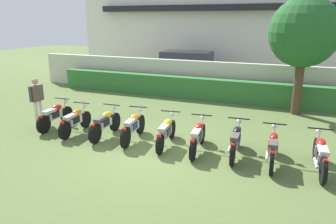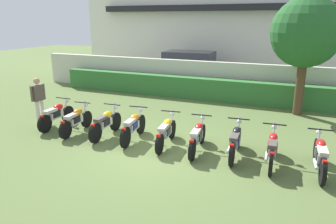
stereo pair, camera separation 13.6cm
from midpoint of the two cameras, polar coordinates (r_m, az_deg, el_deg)
The scene contains 16 objects.
ground at distance 9.05m, azimuth -1.89°, elevation -7.37°, with size 60.00×60.00×0.00m, color #566B38.
building at distance 22.62m, azimuth 14.92°, elevation 16.75°, with size 21.44×6.50×8.06m.
compound_wall at distance 15.51m, azimuth 9.73°, elevation 5.67°, with size 20.37×0.30×1.69m, color beige.
hedge_row at distance 14.91m, azimuth 9.02°, elevation 3.94°, with size 16.30×0.70×1.00m, color #337033.
parked_car at distance 18.26m, azimuth 4.43°, elevation 7.73°, with size 4.57×2.21×1.89m.
tree_near_inspector at distance 13.20m, azimuth 23.69°, elevation 12.76°, with size 2.61×2.61×4.46m.
motorcycle_in_row_0 at distance 11.66m, azimuth -18.98°, elevation -0.47°, with size 0.60×1.81×0.96m.
motorcycle_in_row_1 at distance 10.90m, azimuth -15.75°, elevation -1.38°, with size 0.60×1.78×0.95m.
motorcycle_in_row_2 at distance 10.33m, azimuth -10.71°, elevation -1.92°, with size 0.60×1.86×0.97m.
motorcycle_in_row_3 at distance 9.89m, azimuth -5.82°, elevation -2.54°, with size 0.60×1.90×0.97m.
motorcycle_in_row_4 at distance 9.42m, azimuth 0.06°, elevation -3.50°, with size 0.60×1.88×0.95m.
motorcycle_in_row_5 at distance 9.08m, azimuth 5.70°, elevation -4.36°, with size 0.60×1.90×0.95m.
motorcycle_in_row_6 at distance 8.89m, azimuth 12.35°, elevation -5.07°, with size 0.60×1.86×0.97m.
motorcycle_in_row_7 at distance 8.66m, azimuth 18.51°, elevation -6.12°, with size 0.60×1.89×0.97m.
motorcycle_in_row_8 at distance 8.66m, azimuth 25.90°, elevation -6.94°, with size 0.60×1.91×0.97m.
inspector_person at distance 12.38m, azimuth -21.82°, elevation 2.62°, with size 0.22×0.66×1.63m.
Camera 2 is at (3.62, -7.47, 3.63)m, focal length 34.20 mm.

